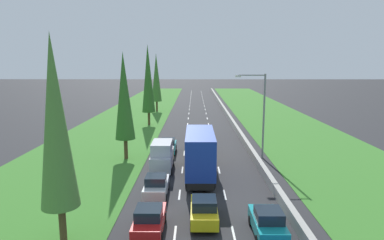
% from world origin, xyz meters
% --- Properties ---
extents(ground_plane, '(300.00, 300.00, 0.00)m').
position_xyz_m(ground_plane, '(0.00, 60.00, 0.00)').
color(ground_plane, '#28282B').
rests_on(ground_plane, ground).
extents(grass_verge_left, '(14.00, 140.00, 0.04)m').
position_xyz_m(grass_verge_left, '(-12.65, 60.00, 0.02)').
color(grass_verge_left, '#387528').
rests_on(grass_verge_left, ground).
extents(grass_verge_right, '(14.00, 140.00, 0.04)m').
position_xyz_m(grass_verge_right, '(14.35, 60.00, 0.02)').
color(grass_verge_right, '#387528').
rests_on(grass_verge_right, ground).
extents(median_barrier, '(0.44, 120.00, 0.85)m').
position_xyz_m(median_barrier, '(5.70, 60.00, 0.42)').
color(median_barrier, '#9E9B93').
rests_on(median_barrier, ground).
extents(lane_markings, '(3.64, 116.00, 0.01)m').
position_xyz_m(lane_markings, '(0.00, 60.00, 0.01)').
color(lane_markings, white).
rests_on(lane_markings, ground).
extents(yellow_hatchback_centre_lane, '(1.74, 3.90, 1.72)m').
position_xyz_m(yellow_hatchback_centre_lane, '(0.01, 16.51, 0.84)').
color(yellow_hatchback_centre_lane, yellow).
rests_on(yellow_hatchback_centre_lane, ground).
extents(blue_box_truck_centre_lane, '(2.46, 9.40, 4.18)m').
position_xyz_m(blue_box_truck_centre_lane, '(-0.12, 25.54, 2.18)').
color(blue_box_truck_centre_lane, black).
rests_on(blue_box_truck_centre_lane, ground).
extents(black_sedan_centre_lane, '(1.82, 4.50, 1.64)m').
position_xyz_m(black_sedan_centre_lane, '(-0.06, 33.89, 0.81)').
color(black_sedan_centre_lane, black).
rests_on(black_sedan_centre_lane, ground).
extents(red_hatchback_left_lane, '(1.74, 3.90, 1.72)m').
position_xyz_m(red_hatchback_left_lane, '(-3.28, 15.14, 0.84)').
color(red_hatchback_left_lane, red).
rests_on(red_hatchback_left_lane, ground).
extents(silver_hatchback_left_lane, '(1.74, 3.90, 1.72)m').
position_xyz_m(silver_hatchback_left_lane, '(-3.50, 20.71, 0.84)').
color(silver_hatchback_left_lane, silver).
rests_on(silver_hatchback_left_lane, ground).
extents(teal_hatchback_right_lane, '(1.74, 3.90, 1.72)m').
position_xyz_m(teal_hatchback_right_lane, '(3.71, 14.86, 0.84)').
color(teal_hatchback_right_lane, teal).
rests_on(teal_hatchback_right_lane, ground).
extents(maroon_sedan_centre_lane, '(1.82, 4.50, 1.64)m').
position_xyz_m(maroon_sedan_centre_lane, '(0.20, 40.48, 0.81)').
color(maroon_sedan_centre_lane, maroon).
rests_on(maroon_sedan_centre_lane, ground).
extents(silver_van_left_lane, '(1.96, 4.90, 2.82)m').
position_xyz_m(silver_van_left_lane, '(-3.65, 26.96, 1.40)').
color(silver_van_left_lane, silver).
rests_on(silver_van_left_lane, ground).
extents(teal_hatchback_left_lane_fifth, '(1.74, 3.90, 1.72)m').
position_xyz_m(teal_hatchback_left_lane_fifth, '(-3.57, 32.98, 0.84)').
color(teal_hatchback_left_lane_fifth, teal).
rests_on(teal_hatchback_left_lane_fifth, ground).
extents(poplar_tree_nearest, '(2.09, 2.09, 11.71)m').
position_xyz_m(poplar_tree_nearest, '(-8.03, 14.05, 6.91)').
color(poplar_tree_nearest, '#4C3823').
rests_on(poplar_tree_nearest, ground).
extents(poplar_tree_second, '(2.08, 2.08, 11.25)m').
position_xyz_m(poplar_tree_second, '(-7.88, 30.70, 6.68)').
color(poplar_tree_second, '#4C3823').
rests_on(poplar_tree_second, ground).
extents(poplar_tree_third, '(2.13, 2.13, 13.07)m').
position_xyz_m(poplar_tree_third, '(-8.09, 50.22, 7.59)').
color(poplar_tree_third, '#4C3823').
rests_on(poplar_tree_third, ground).
extents(poplar_tree_fourth, '(2.10, 2.10, 12.12)m').
position_xyz_m(poplar_tree_fourth, '(-8.56, 65.83, 7.11)').
color(poplar_tree_fourth, '#4C3823').
rests_on(poplar_tree_fourth, ground).
extents(street_light_mast, '(3.20, 0.28, 9.00)m').
position_xyz_m(street_light_mast, '(6.36, 31.15, 5.23)').
color(street_light_mast, gray).
rests_on(street_light_mast, ground).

